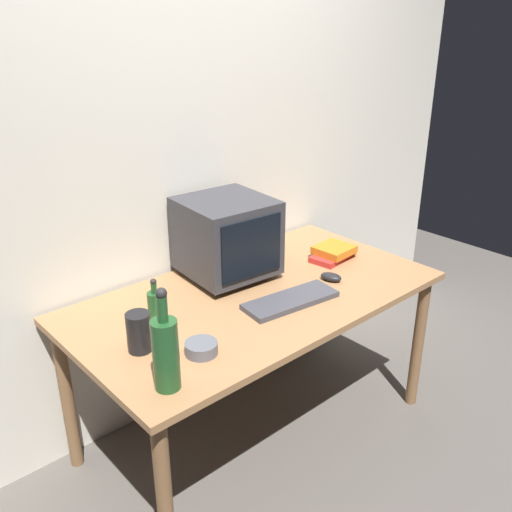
{
  "coord_description": "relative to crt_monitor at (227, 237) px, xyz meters",
  "views": [
    {
      "loc": [
        -1.46,
        -1.64,
        1.89
      ],
      "look_at": [
        0.0,
        0.0,
        0.93
      ],
      "focal_mm": 39.51,
      "sensor_mm": 36.0,
      "label": 1
    }
  ],
  "objects": [
    {
      "name": "computer_mouse",
      "position": [
        0.32,
        -0.36,
        -0.17
      ],
      "size": [
        0.09,
        0.11,
        0.04
      ],
      "primitive_type": "ellipsoid",
      "rotation": [
        0.0,
        0.0,
        0.31
      ],
      "color": "black",
      "rests_on": "desk"
    },
    {
      "name": "cd_spindle",
      "position": [
        -0.48,
        -0.45,
        -0.17
      ],
      "size": [
        0.12,
        0.12,
        0.04
      ],
      "primitive_type": "cylinder",
      "color": "#595B66",
      "rests_on": "desk"
    },
    {
      "name": "back_wall",
      "position": [
        -0.02,
        0.27,
        0.3
      ],
      "size": [
        4.0,
        0.08,
        2.5
      ],
      "primitive_type": "cube",
      "color": "silver",
      "rests_on": "ground"
    },
    {
      "name": "bottle_short",
      "position": [
        -0.47,
        -0.13,
        -0.13
      ],
      "size": [
        0.06,
        0.06,
        0.18
      ],
      "color": "#1E4C23",
      "rests_on": "desk"
    },
    {
      "name": "bottle_tall",
      "position": [
        -0.68,
        -0.53,
        -0.06
      ],
      "size": [
        0.09,
        0.09,
        0.36
      ],
      "color": "#1E4C23",
      "rests_on": "desk"
    },
    {
      "name": "desk",
      "position": [
        -0.02,
        -0.23,
        -0.27
      ],
      "size": [
        1.63,
        0.88,
        0.75
      ],
      "color": "#9E7047",
      "rests_on": "ground"
    },
    {
      "name": "metal_canister",
      "position": [
        -0.64,
        -0.28,
        -0.12
      ],
      "size": [
        0.09,
        0.09,
        0.15
      ],
      "primitive_type": "cylinder",
      "color": "black",
      "rests_on": "desk"
    },
    {
      "name": "keyboard",
      "position": [
        0.03,
        -0.39,
        -0.18
      ],
      "size": [
        0.44,
        0.2,
        0.02
      ],
      "primitive_type": "cube",
      "rotation": [
        0.0,
        0.0,
        -0.13
      ],
      "color": "#3F3F47",
      "rests_on": "desk"
    },
    {
      "name": "ground_plane",
      "position": [
        -0.02,
        -0.23,
        -0.95
      ],
      "size": [
        6.0,
        6.0,
        0.0
      ],
      "primitive_type": "plane",
      "color": "#56514C"
    },
    {
      "name": "book_stack",
      "position": [
        0.52,
        -0.2,
        -0.16
      ],
      "size": [
        0.26,
        0.18,
        0.06
      ],
      "color": "red",
      "rests_on": "desk"
    },
    {
      "name": "crt_monitor",
      "position": [
        0.0,
        0.0,
        0.0
      ],
      "size": [
        0.41,
        0.41,
        0.37
      ],
      "color": "#333338",
      "rests_on": "desk"
    }
  ]
}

